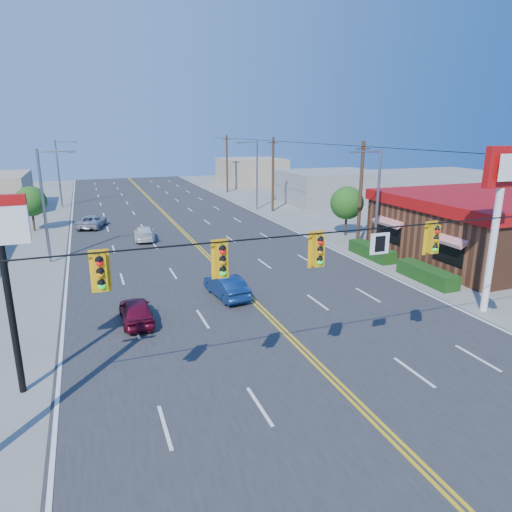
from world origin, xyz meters
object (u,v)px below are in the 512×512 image
object	(u,v)px
kfc_pylon	(500,197)
car_magenta	(136,312)
kfc	(493,226)
pizza_hut_sign	(2,255)
car_white	(144,234)
car_blue	(226,287)
car_silver	(92,222)
signal_span	(346,263)

from	to	relation	value
kfc_pylon	car_magenta	size ratio (longest dim) A/B	2.35
kfc	pizza_hut_sign	size ratio (longest dim) A/B	2.38
kfc_pylon	car_white	xyz separation A→B (m)	(-14.76, 22.34, -5.45)
kfc	car_blue	xyz separation A→B (m)	(-21.10, -1.41, -1.74)
car_blue	car_white	xyz separation A→B (m)	(-2.56, 15.75, -0.05)
car_white	car_silver	bearing A→B (deg)	-54.63
kfc	car_magenta	size ratio (longest dim) A/B	4.50
signal_span	car_silver	bearing A→B (deg)	103.06
signal_span	car_magenta	bearing A→B (deg)	125.58
pizza_hut_sign	car_white	xyz separation A→B (m)	(7.24, 22.34, -4.59)
signal_span	kfc	bearing A→B (deg)	30.94
pizza_hut_sign	car_white	world-z (taller)	pizza_hut_sign
signal_span	car_white	bearing A→B (deg)	97.87
car_blue	car_white	distance (m)	15.95
pizza_hut_sign	car_white	bearing A→B (deg)	72.04
car_magenta	car_blue	bearing A→B (deg)	-161.08
kfc_pylon	car_magenta	bearing A→B (deg)	164.69
signal_span	car_blue	distance (m)	11.46
car_magenta	car_blue	xyz separation A→B (m)	(5.19, 1.83, 0.02)
pizza_hut_sign	car_silver	size ratio (longest dim) A/B	1.55
pizza_hut_sign	car_silver	distance (m)	29.81
signal_span	car_white	size ratio (longest dim) A/B	5.99
car_silver	car_magenta	bearing A→B (deg)	109.08
kfc_pylon	car_white	world-z (taller)	kfc_pylon
kfc_pylon	car_silver	xyz separation A→B (m)	(-18.84, 29.29, -5.43)
signal_span	kfc_pylon	size ratio (longest dim) A/B	2.86
kfc_pylon	car_blue	size ratio (longest dim) A/B	2.20
car_magenta	car_white	distance (m)	17.77
car_magenta	car_white	xyz separation A→B (m)	(2.63, 17.58, -0.03)
kfc_pylon	car_magenta	xyz separation A→B (m)	(-17.39, 4.76, -5.43)
kfc	car_blue	world-z (taller)	kfc
signal_span	car_white	distance (m)	26.93
pizza_hut_sign	car_blue	size ratio (longest dim) A/B	1.77
kfc_pylon	car_silver	distance (m)	35.24
pizza_hut_sign	car_magenta	distance (m)	8.05
kfc	car_blue	bearing A→B (deg)	-176.17
signal_span	kfc	world-z (taller)	signal_span
kfc_pylon	pizza_hut_sign	distance (m)	22.02
signal_span	pizza_hut_sign	xyz separation A→B (m)	(-10.88, 4.00, 0.30)
pizza_hut_sign	car_silver	xyz separation A→B (m)	(3.16, 29.29, -4.57)
signal_span	kfc	size ratio (longest dim) A/B	1.49
kfc	kfc_pylon	bearing A→B (deg)	-138.05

